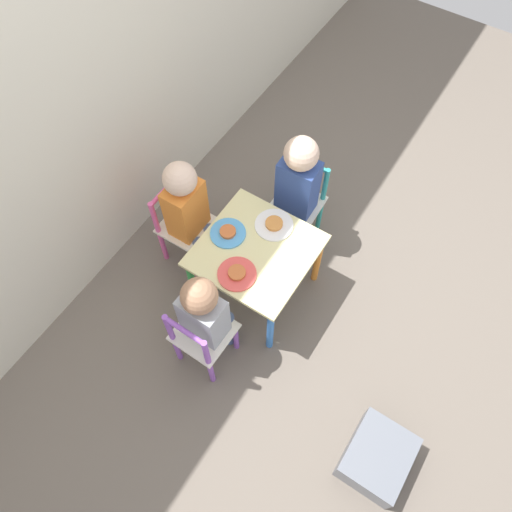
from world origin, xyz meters
TOP-DOWN VIEW (x-y plane):
  - ground_plane at (0.00, 0.00)m, footprint 6.00×6.00m
  - house_wall at (0.00, 0.85)m, footprint 6.00×0.06m
  - kids_table at (0.00, 0.00)m, footprint 0.55×0.55m
  - chair_purple at (-0.47, 0.01)m, footprint 0.26×0.26m
  - chair_pink at (-0.01, 0.47)m, footprint 0.26×0.26m
  - chair_teal at (0.47, 0.02)m, footprint 0.27×0.27m
  - child_left at (-0.41, 0.01)m, footprint 0.22×0.20m
  - child_back at (-0.00, 0.41)m, footprint 0.20×0.22m
  - child_right at (0.41, 0.02)m, footprint 0.22×0.21m
  - plate_left at (-0.17, 0.00)m, footprint 0.19×0.19m
  - plate_back at (0.00, 0.17)m, footprint 0.18×0.18m
  - plate_right at (0.17, 0.00)m, footprint 0.20×0.20m
  - storage_bin at (-0.46, -0.96)m, footprint 0.32×0.27m

SIDE VIEW (x-z plane):
  - ground_plane at x=0.00m, z-range 0.00..0.00m
  - storage_bin at x=-0.46m, z-range 0.00..0.17m
  - chair_purple at x=-0.47m, z-range 0.00..0.53m
  - chair_pink at x=-0.01m, z-range 0.00..0.53m
  - chair_teal at x=0.47m, z-range 0.00..0.53m
  - kids_table at x=0.00m, z-range 0.15..0.58m
  - child_left at x=-0.41m, z-range 0.08..0.80m
  - plate_left at x=-0.17m, z-range 0.43..0.46m
  - plate_back at x=0.00m, z-range 0.43..0.46m
  - plate_right at x=0.17m, z-range 0.43..0.46m
  - child_back at x=0.00m, z-range 0.08..0.86m
  - child_right at x=0.41m, z-range 0.09..0.89m
  - house_wall at x=0.00m, z-range 0.00..2.60m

